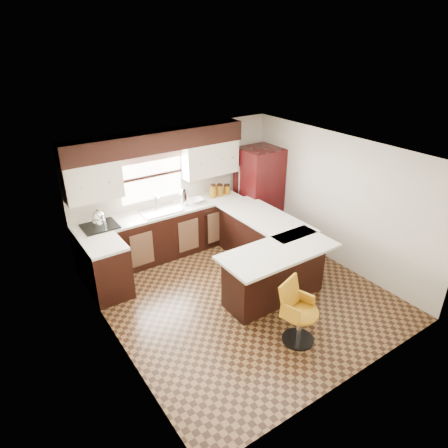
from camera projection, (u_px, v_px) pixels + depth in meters
floor at (242, 294)px, 6.66m from camera, size 4.40×4.40×0.00m
ceiling at (245, 154)px, 5.60m from camera, size 4.40×4.40×0.00m
wall_back at (176, 188)px, 7.77m from camera, size 4.40×0.00×4.40m
wall_front at (360, 303)px, 4.50m from camera, size 4.40×0.00×4.40m
wall_left at (111, 272)px, 5.07m from camera, size 0.00×4.40×4.40m
wall_right at (337, 201)px, 7.19m from camera, size 0.00×4.40×4.40m
base_cab_back at (165, 234)px, 7.65m from camera, size 3.30×0.60×0.90m
base_cab_left at (108, 271)px, 6.48m from camera, size 0.60×0.70×0.90m
counter_back at (163, 212)px, 7.44m from camera, size 3.30×0.60×0.04m
counter_left at (104, 245)px, 6.27m from camera, size 0.60×0.70×0.04m
soffit at (157, 141)px, 6.99m from camera, size 3.40×0.35×0.36m
upper_cab_left at (92, 181)px, 6.59m from camera, size 0.94×0.35×0.64m
upper_cab_right at (210, 159)px, 7.75m from camera, size 1.14×0.35×0.64m
window_pane at (151, 176)px, 7.35m from camera, size 1.20×0.02×0.90m
valance at (151, 156)px, 7.15m from camera, size 1.30×0.06×0.18m
sink at (161, 211)px, 7.38m from camera, size 0.75×0.45×0.03m
dishwasher at (216, 227)px, 7.95m from camera, size 0.58×0.03×0.78m
cooktop at (100, 226)px, 6.80m from camera, size 0.58×0.50×0.02m
peninsula_long at (261, 241)px, 7.38m from camera, size 0.60×1.95×0.90m
peninsula_return at (274, 274)px, 6.39m from camera, size 1.65×0.60×0.90m
counter_pen_long at (265, 218)px, 7.20m from camera, size 0.84×1.95×0.04m
counter_pen_return at (279, 251)px, 6.11m from camera, size 1.89×0.84×0.04m
refrigerator at (259, 191)px, 8.38m from camera, size 0.79×0.76×1.84m
bar_chair at (300, 314)px, 5.47m from camera, size 0.63×0.63×0.93m
kettle at (98, 218)px, 6.73m from camera, size 0.22×0.22×0.30m
percolator at (184, 198)px, 7.60m from camera, size 0.14×0.14×0.29m
mixing_bowl at (196, 200)px, 7.78m from camera, size 0.32×0.32×0.07m
canister_large at (213, 192)px, 7.96m from camera, size 0.12×0.12×0.25m
canister_med at (220, 191)px, 8.05m from camera, size 0.14×0.14×0.22m
canister_small at (227, 190)px, 8.14m from camera, size 0.13×0.13×0.18m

